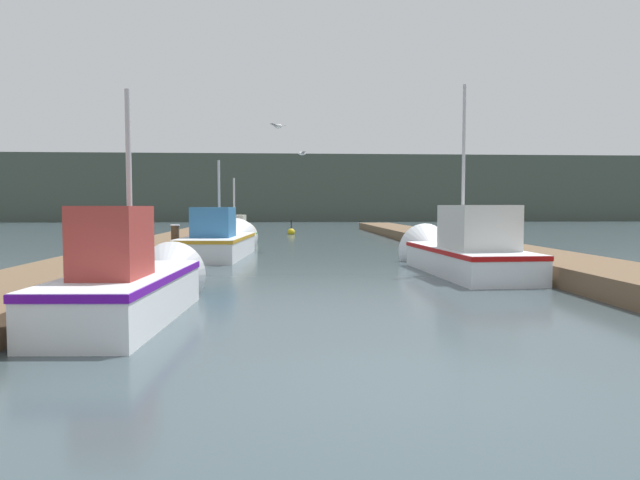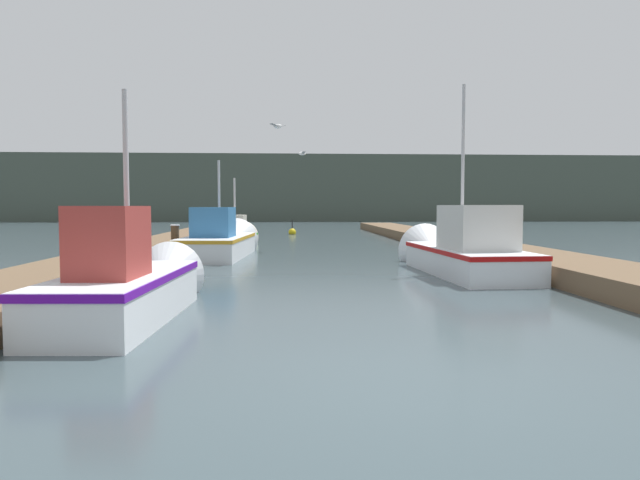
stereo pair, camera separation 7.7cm
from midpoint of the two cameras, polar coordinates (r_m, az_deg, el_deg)
The scene contains 13 objects.
ground_plane at distance 5.51m, azimuth 8.19°, elevation -14.03°, with size 200.00×200.00×0.00m.
dock_left at distance 21.63m, azimuth -15.22°, elevation -0.49°, with size 2.22×40.00×0.43m.
dock_right at distance 22.17m, azimuth 13.50°, elevation -0.37°, with size 2.22×40.00×0.43m.
distant_shore_ridge at distance 67.63m, azimuth -2.71°, elevation 5.03°, with size 120.00×16.00×7.08m.
fishing_boat_0 at distance 9.02m, azimuth -18.31°, elevation -4.14°, with size 1.57×4.69×3.62m.
fishing_boat_1 at distance 14.63m, azimuth 13.58°, elevation -1.05°, with size 1.95×5.97×5.05m.
fishing_boat_2 at distance 19.36m, azimuth -9.90°, elevation -0.11°, with size 2.20×6.15×3.63m.
fishing_boat_3 at distance 24.08m, azimuth -8.56°, elevation 0.34°, with size 1.78×4.57×3.27m.
mooring_piling_0 at distance 17.81m, azimuth -14.40°, elevation -0.21°, with size 0.28×0.28×1.09m.
mooring_piling_1 at distance 19.31m, azimuth 12.68°, elevation -0.03°, with size 0.35×0.35×1.01m.
channel_buoy at distance 33.13m, azimuth -2.96°, elevation 0.80°, with size 0.44×0.44×0.94m.
seagull_lead at distance 16.81m, azimuth -4.35°, elevation 11.28°, with size 0.46×0.48×0.12m.
seagull_1 at distance 21.14m, azimuth -1.91°, elevation 8.65°, with size 0.31×0.56×0.12m.
Camera 1 is at (-1.13, -5.14, 1.65)m, focal length 32.00 mm.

